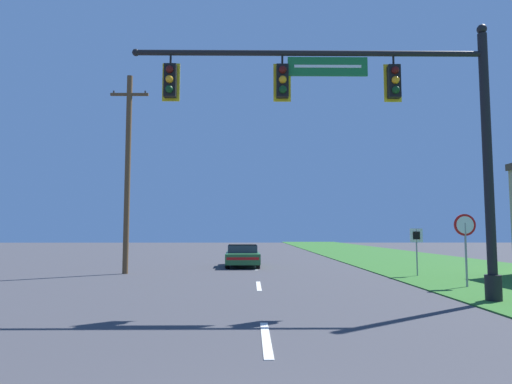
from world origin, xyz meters
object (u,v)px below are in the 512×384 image
car_ahead (242,256)px  signal_mast (387,124)px  utility_pole_near (128,170)px  stop_sign (465,234)px  route_sign_post (416,241)px

car_ahead → signal_mast: bearing=-71.6°
car_ahead → utility_pole_near: bearing=-140.5°
stop_sign → utility_pole_near: utility_pole_near is taller
car_ahead → stop_sign: (7.93, -9.83, 1.26)m
signal_mast → stop_sign: signal_mast is taller
route_sign_post → car_ahead: bearing=142.5°
route_sign_post → signal_mast: bearing=-114.9°
utility_pole_near → signal_mast: bearing=-41.8°
signal_mast → utility_pole_near: bearing=138.2°
route_sign_post → utility_pole_near: size_ratio=0.22×
signal_mast → stop_sign: bearing=41.6°
signal_mast → stop_sign: size_ratio=4.11×
signal_mast → stop_sign: (3.59, 3.20, -3.11)m
utility_pole_near → car_ahead: bearing=39.5°
car_ahead → utility_pole_near: size_ratio=0.48×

